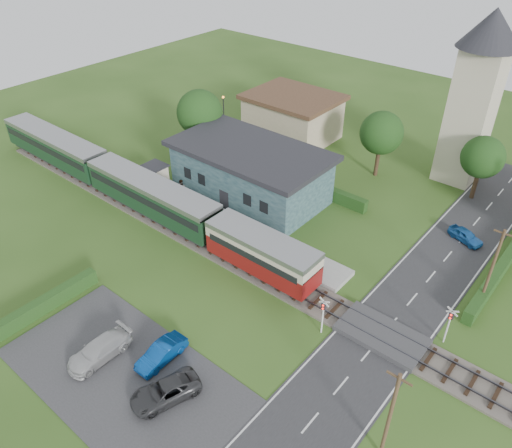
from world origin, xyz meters
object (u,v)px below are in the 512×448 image
Objects in this scene: church_tower at (478,87)px; house_west at (293,116)px; equipment_hut at (155,176)px; car_on_road at (466,236)px; car_park_silver at (99,350)px; train at (131,185)px; station_building at (250,171)px; pedestrian_near at (250,228)px; crossing_signal_far at (450,321)px; crossing_signal_near at (323,311)px; car_park_dark at (165,391)px; pedestrian_far at (182,188)px; car_park_blue at (162,353)px.

church_tower reaches higher than house_west.
church_tower reaches higher than equipment_hut.
equipment_hut reaches higher than car_on_road.
house_west is at bearing 107.71° from car_park_silver.
station_building is at bearing 48.77° from train.
house_west is at bearing -171.47° from church_tower.
equipment_hut is at bearing 15.12° from pedestrian_near.
crossing_signal_far is at bearing -35.77° from house_west.
crossing_signal_near is 1.89× the size of pedestrian_near.
equipment_hut is 0.57× the size of car_park_dark.
house_west reaches higher than station_building.
crossing_signal_near is at bearing 49.47° from car_park_silver.
pedestrian_near is (-0.93, 16.90, 0.56)m from car_park_silver.
crossing_signal_near is 21.74m from pedestrian_far.
equipment_hut is 0.78× the size of crossing_signal_far.
car_park_dark is (-4.42, -10.97, -1.44)m from crossing_signal_near.
church_tower is (15.00, 17.01, 7.53)m from station_building.
pedestrian_far reaches higher than car_park_silver.
car_park_blue is at bearing -127.25° from crossing_signal_near.
pedestrian_far is at bearing 163.91° from crossing_signal_near.
station_building is 4.89× the size of car_on_road.
house_west reaches higher than crossing_signal_near.
church_tower is at bearing 103.94° from car_park_dark.
pedestrian_near is at bearing 148.09° from car_on_road.
pedestrian_far is (-4.48, -5.38, -1.25)m from station_building.
crossing_signal_near is (21.40, -25.41, -0.65)m from house_west.
crossing_signal_far reaches higher than pedestrian_far.
car_park_blue is (-5.52, -37.50, -9.51)m from church_tower.
church_tower is 1.63× the size of house_west.
crossing_signal_near is at bearing -122.60° from pedestrian_far.
crossing_signal_near reaches higher than pedestrian_far.
pedestrian_far is at bearing 131.08° from car_park_blue.
station_building is 9.25× the size of pedestrian_near.
church_tower is at bearing -96.48° from pedestrian_near.
crossing_signal_far is (8.60, -23.61, -8.08)m from church_tower.
train is 19.84m from car_park_silver.
station_building is 8.11m from pedestrian_near.
crossing_signal_far is (31.60, -0.81, 0.39)m from equipment_hut.
train is 35.56m from church_tower.
station_building is 3.58× the size of car_park_dark.
car_park_blue is 0.87× the size of car_park_dark.
crossing_signal_far is (23.60, -6.60, -0.55)m from station_building.
pedestrian_near is at bearing -111.05° from pedestrian_far.
house_west is (2.88, 23.00, 0.61)m from train.
station_building reaches higher than car_park_dark.
pedestrian_near reaches higher than car_park_silver.
station_building is 21.27m from car_on_road.
train is 20.88m from car_park_blue.
train is 23.19m from house_west.
train is at bearing 120.22° from pedestrian_far.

